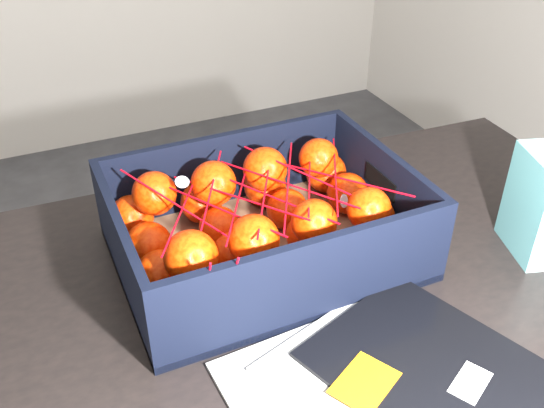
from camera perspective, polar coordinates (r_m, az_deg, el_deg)
name	(u,v)px	position (r m, az deg, el deg)	size (l,w,h in m)	color
table	(301,365)	(0.89, 2.77, -14.81)	(1.24, 0.86, 0.75)	black
magazine_stack	(395,395)	(0.73, 11.38, -17.10)	(0.38, 0.33, 0.02)	silver
produce_crate	(263,233)	(0.89, -0.80, -2.73)	(0.42, 0.31, 0.13)	brown
clementine_heap	(258,221)	(0.87, -1.29, -1.63)	(0.39, 0.29, 0.12)	#FF3005
mesh_net	(260,196)	(0.84, -1.08, 0.76)	(0.35, 0.28, 0.09)	red
retail_carton	(544,205)	(0.96, 24.08, -0.06)	(0.07, 0.11, 0.16)	white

